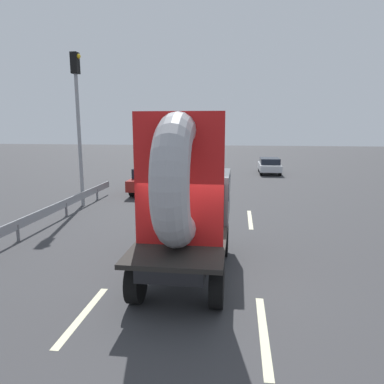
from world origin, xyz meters
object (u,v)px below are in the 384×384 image
(flatbed_truck, at_px, (188,199))
(distant_sedan, at_px, (153,178))
(traffic_light, at_px, (78,110))
(oncoming_car, at_px, (269,165))

(flatbed_truck, height_order, distant_sedan, flatbed_truck)
(traffic_light, bearing_deg, flatbed_truck, -49.51)
(distant_sedan, distance_m, traffic_light, 5.81)
(traffic_light, height_order, oncoming_car, traffic_light)
(traffic_light, distance_m, oncoming_car, 16.32)
(traffic_light, bearing_deg, oncoming_car, 52.81)
(flatbed_truck, relative_size, distant_sedan, 1.15)
(distant_sedan, height_order, traffic_light, traffic_light)
(flatbed_truck, height_order, oncoming_car, flatbed_truck)
(distant_sedan, bearing_deg, flatbed_truck, -72.03)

